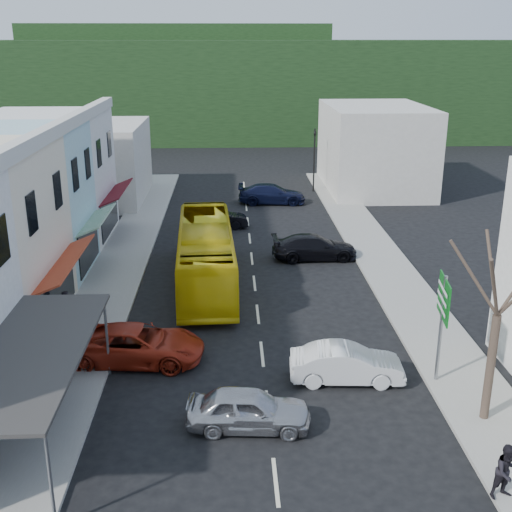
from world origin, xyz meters
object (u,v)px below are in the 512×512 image
Objects in this scene: pedestrian_right at (507,471)px; pedestrian_left at (67,307)px; bus at (206,256)px; street_tree at (497,315)px; direction_sign at (441,331)px; car_silver at (248,409)px; traffic_signal at (314,160)px; car_red at (137,345)px; car_white at (347,364)px.

pedestrian_left is at bearing 126.55° from pedestrian_right.
bus is 16.55m from street_tree.
direction_sign is at bearing 108.21° from street_tree.
street_tree is at bearing -85.30° from car_silver.
car_red is at bearing 60.86° from traffic_signal.
pedestrian_left is at bearing 52.37° from traffic_signal.
car_red is 11.69m from direction_sign.
car_white is 0.84× the size of traffic_signal.
traffic_signal is (14.30, 26.30, 1.62)m from pedestrian_left.
traffic_signal reaches higher than car_white.
pedestrian_left is 19.04m from pedestrian_right.
bus is at bearing 31.90° from car_white.
direction_sign is at bearing -106.25° from pedestrian_left.
car_red is 0.59× the size of street_tree.
car_silver is 0.84× the size of traffic_signal.
street_tree is 34.41m from traffic_signal.
car_white is at bearing -110.25° from pedestrian_left.
car_red is at bearing -109.01° from bus.
pedestrian_right is (14.80, -11.98, 0.00)m from pedestrian_left.
pedestrian_left is at bearing -142.16° from bus.
direction_sign is (11.40, -2.17, 1.44)m from car_red.
pedestrian_right is at bearing -103.56° from street_tree.
car_silver is 7.72m from direction_sign.
pedestrian_left is (-3.50, 3.31, 0.30)m from car_red.
traffic_signal is at bearing 65.97° from bus.
direction_sign reaches higher than pedestrian_right.
bus is 2.21× the size of traffic_signal.
car_silver is 2.59× the size of pedestrian_right.
pedestrian_left is at bearing 152.91° from street_tree.
direction_sign is (8.93, -10.57, 0.59)m from bus.
street_tree reaches higher than pedestrian_left.
pedestrian_right is at bearing -122.27° from car_red.
car_white is 8.28m from car_red.
pedestrian_left is at bearing 69.20° from car_white.
direction_sign reaches higher than car_silver.
pedestrian_left reaches higher than car_silver.
car_silver is 4.77m from car_white.
car_red is (-2.47, -8.40, -0.85)m from bus.
pedestrian_left is 0.32× the size of traffic_signal.
car_silver is at bearing -152.14° from direction_sign.
car_white is at bearing -47.98° from car_silver.
traffic_signal is (-0.50, 38.28, 1.62)m from pedestrian_right.
direction_sign is at bearing -91.54° from car_white.
car_white is 5.99m from street_tree.
direction_sign is 3.23m from street_tree.
pedestrian_left is 17.92m from street_tree.
pedestrian_right is (11.30, -8.67, 0.30)m from car_red.
car_red is at bearing 46.07° from car_silver.
traffic_signal reaches higher than direction_sign.
traffic_signal is at bearing -1.59° from car_white.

